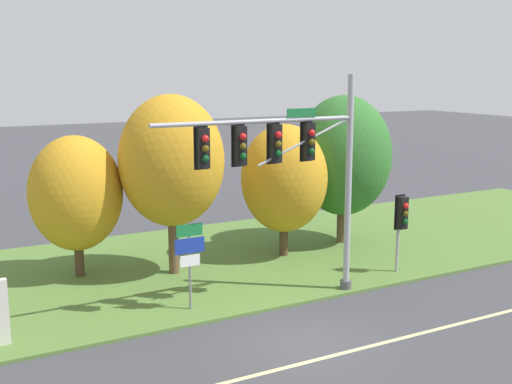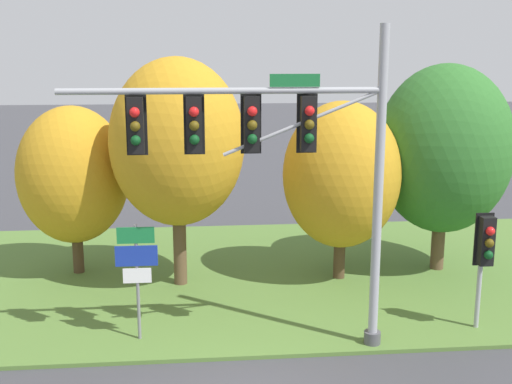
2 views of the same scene
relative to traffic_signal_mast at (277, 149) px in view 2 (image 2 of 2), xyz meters
The scene contains 8 objects.
grass_verge 7.27m from the traffic_signal_mast, 100.77° to the left, with size 48.00×11.50×0.10m, color #517533.
traffic_signal_mast is the anchor object (origin of this frame).
pedestrian_signal_near_kerb 5.88m from the traffic_signal_mast, ahead, with size 0.46×0.55×3.01m.
route_sign_post 4.39m from the traffic_signal_mast, 166.54° to the left, with size 1.00×0.08×2.88m.
tree_nearest_road 8.30m from the traffic_signal_mast, 133.34° to the left, with size 3.41×3.41×5.29m.
tree_left_of_mast 5.17m from the traffic_signal_mast, 116.90° to the left, with size 3.92×3.92×6.76m.
tree_behind_signpost 5.53m from the traffic_signal_mast, 61.15° to the left, with size 3.56×3.56×5.48m.
tree_mid_verge 7.94m from the traffic_signal_mast, 41.38° to the left, with size 4.23×4.23×6.55m.
Camera 2 is at (-0.74, -11.10, 6.93)m, focal length 45.00 mm.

